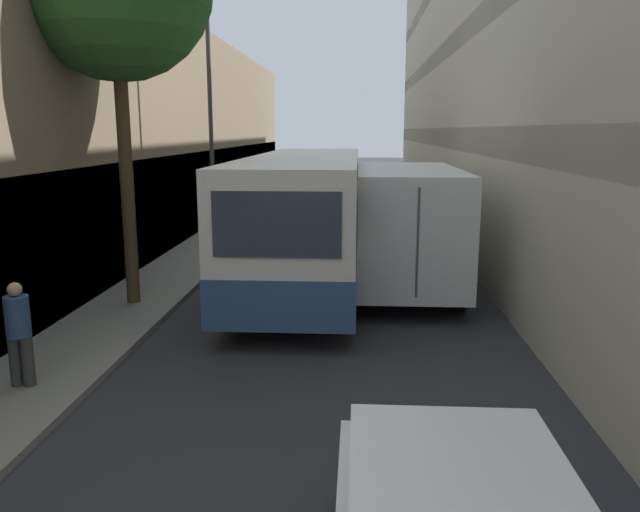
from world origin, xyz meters
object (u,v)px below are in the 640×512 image
pedestrian (19,331)px  street_lamp (209,67)px  box_truck (404,221)px  panel_van (313,193)px  bus (306,214)px

pedestrian → street_lamp: size_ratio=0.20×
box_truck → panel_van: box_truck is taller
street_lamp → panel_van: bearing=77.7°
box_truck → panel_van: size_ratio=1.84×
bus → box_truck: bus is taller
box_truck → pedestrian: bearing=-129.9°
bus → panel_van: size_ratio=2.76×
box_truck → panel_van: (-3.14, 11.79, -0.50)m
bus → street_lamp: 5.01m
bus → panel_van: bearing=93.4°
bus → box_truck: 2.50m
bus → street_lamp: (-2.80, 1.65, 3.81)m
panel_van → bus: bearing=-86.6°
pedestrian → bus: bearing=65.0°
bus → box_truck: (2.47, -0.41, -0.11)m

